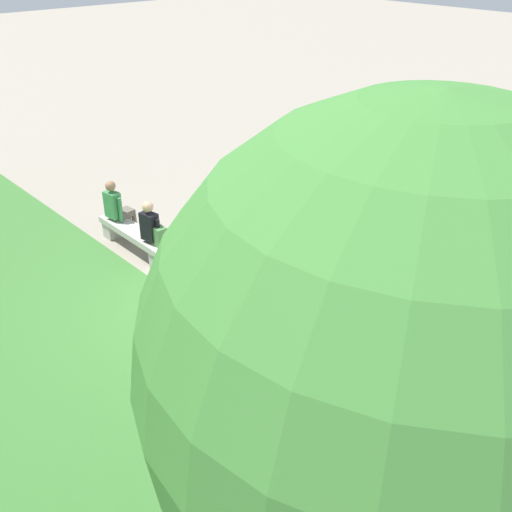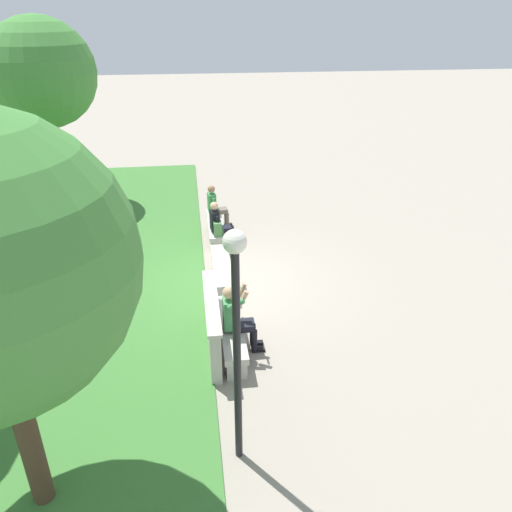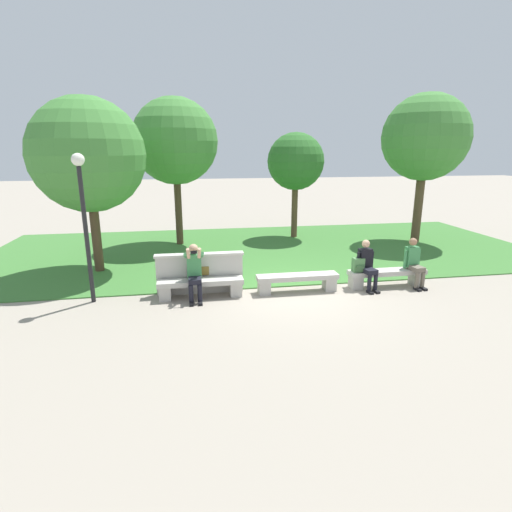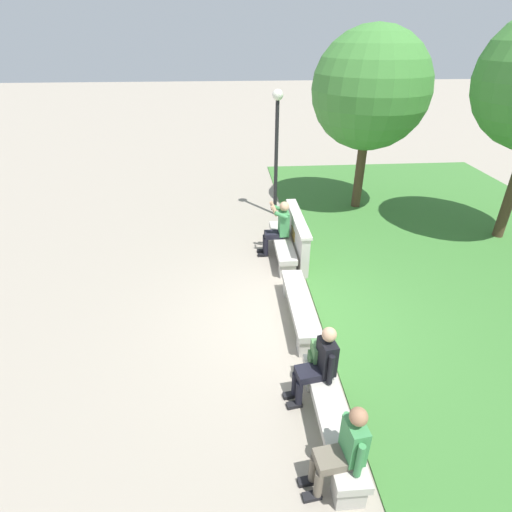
# 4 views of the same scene
# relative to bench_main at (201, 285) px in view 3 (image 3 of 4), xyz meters

# --- Properties ---
(ground_plane) EXTENTS (80.00, 80.00, 0.00)m
(ground_plane) POSITION_rel_bench_main_xyz_m (2.40, 0.00, -0.30)
(ground_plane) COLOR gray
(grass_strip) EXTENTS (18.84, 8.00, 0.03)m
(grass_strip) POSITION_rel_bench_main_xyz_m (2.40, 4.38, -0.29)
(grass_strip) COLOR #3D7533
(grass_strip) RESTS_ON ground
(bench_main) EXTENTS (2.05, 0.40, 0.45)m
(bench_main) POSITION_rel_bench_main_xyz_m (0.00, 0.00, 0.00)
(bench_main) COLOR #B7B2A8
(bench_main) RESTS_ON ground
(bench_near) EXTENTS (2.05, 0.40, 0.45)m
(bench_near) POSITION_rel_bench_main_xyz_m (2.40, 0.00, 0.00)
(bench_near) COLOR #B7B2A8
(bench_near) RESTS_ON ground
(bench_mid) EXTENTS (2.05, 0.40, 0.45)m
(bench_mid) POSITION_rel_bench_main_xyz_m (4.79, 0.00, 0.00)
(bench_mid) COLOR #B7B2A8
(bench_mid) RESTS_ON ground
(backrest_wall_with_plaque) EXTENTS (2.16, 0.24, 1.01)m
(backrest_wall_with_plaque) POSITION_rel_bench_main_xyz_m (0.00, 0.34, 0.21)
(backrest_wall_with_plaque) COLOR #B7B2A8
(backrest_wall_with_plaque) RESTS_ON ground
(person_photographer) EXTENTS (0.47, 0.72, 1.32)m
(person_photographer) POSITION_rel_bench_main_xyz_m (-0.14, -0.08, 0.43)
(person_photographer) COLOR black
(person_photographer) RESTS_ON ground
(person_distant) EXTENTS (0.48, 0.71, 1.26)m
(person_distant) POSITION_rel_bench_main_xyz_m (4.19, -0.07, 0.37)
(person_distant) COLOR black
(person_distant) RESTS_ON ground
(person_companion) EXTENTS (0.48, 0.70, 1.26)m
(person_companion) POSITION_rel_bench_main_xyz_m (5.48, -0.07, 0.37)
(person_companion) COLOR black
(person_companion) RESTS_ON ground
(backpack) EXTENTS (0.28, 0.24, 0.43)m
(backpack) POSITION_rel_bench_main_xyz_m (3.98, -0.03, 0.32)
(backpack) COLOR #4C7F47
(backpack) RESTS_ON bench_mid
(tree_behind_wall) EXTENTS (3.02, 3.02, 5.25)m
(tree_behind_wall) POSITION_rel_bench_main_xyz_m (-0.59, 5.72, 3.42)
(tree_behind_wall) COLOR #4C3826
(tree_behind_wall) RESTS_ON ground
(tree_left_background) EXTENTS (3.10, 3.10, 5.43)m
(tree_left_background) POSITION_rel_bench_main_xyz_m (8.34, 4.63, 3.55)
(tree_left_background) COLOR brown
(tree_left_background) RESTS_ON ground
(tree_right_background) EXTENTS (3.11, 3.11, 4.87)m
(tree_right_background) POSITION_rel_bench_main_xyz_m (-2.86, 2.63, 3.00)
(tree_right_background) COLOR #4C3826
(tree_right_background) RESTS_ON ground
(tree_far_back) EXTENTS (2.20, 2.20, 4.11)m
(tree_far_back) POSITION_rel_bench_main_xyz_m (3.95, 6.20, 2.68)
(tree_far_back) COLOR brown
(tree_far_back) RESTS_ON ground
(lamp_post) EXTENTS (0.28, 0.28, 3.39)m
(lamp_post) POSITION_rel_bench_main_xyz_m (-2.50, 0.13, 1.96)
(lamp_post) COLOR black
(lamp_post) RESTS_ON ground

